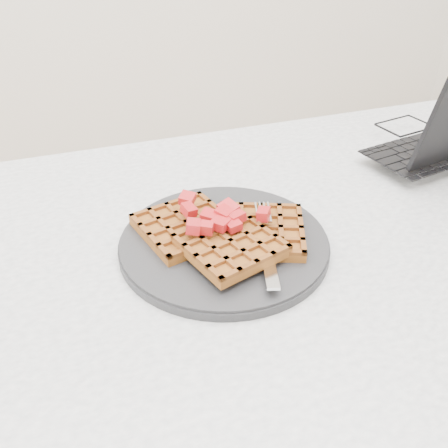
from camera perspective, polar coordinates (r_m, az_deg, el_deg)
name	(u,v)px	position (r m, az deg, el deg)	size (l,w,h in m)	color
table	(304,294)	(0.81, 9.08, -7.87)	(1.20, 0.80, 0.75)	silver
plate	(224,243)	(0.70, 0.00, -2.17)	(0.29, 0.29, 0.02)	#232326
waffles	(225,233)	(0.69, 0.12, -1.05)	(0.25, 0.22, 0.03)	#93541F
strawberry_pile	(224,215)	(0.67, 0.00, 0.99)	(0.15, 0.15, 0.02)	#970309
fork	(266,244)	(0.67, 4.78, -2.26)	(0.02, 0.18, 0.02)	silver
laptop	(439,134)	(1.03, 23.33, 9.42)	(0.36, 0.29, 0.22)	black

